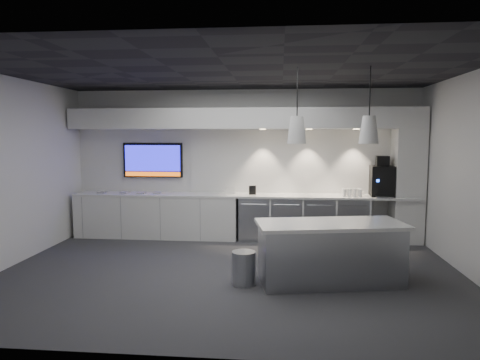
# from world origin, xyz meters

# --- Properties ---
(floor) EXTENTS (7.00, 7.00, 0.00)m
(floor) POSITION_xyz_m (0.00, 0.00, 0.00)
(floor) COLOR #323235
(floor) RESTS_ON ground
(ceiling) EXTENTS (7.00, 7.00, 0.00)m
(ceiling) POSITION_xyz_m (0.00, 0.00, 3.00)
(ceiling) COLOR black
(ceiling) RESTS_ON wall_back
(wall_back) EXTENTS (7.00, 0.00, 7.00)m
(wall_back) POSITION_xyz_m (0.00, 2.50, 1.50)
(wall_back) COLOR silver
(wall_back) RESTS_ON floor
(wall_front) EXTENTS (7.00, 0.00, 7.00)m
(wall_front) POSITION_xyz_m (0.00, -2.50, 1.50)
(wall_front) COLOR silver
(wall_front) RESTS_ON floor
(wall_left) EXTENTS (0.00, 7.00, 7.00)m
(wall_left) POSITION_xyz_m (-3.50, 0.00, 1.50)
(wall_left) COLOR silver
(wall_left) RESTS_ON floor
(wall_right) EXTENTS (0.00, 7.00, 7.00)m
(wall_right) POSITION_xyz_m (3.50, 0.00, 1.50)
(wall_right) COLOR silver
(wall_right) RESTS_ON floor
(back_counter) EXTENTS (6.80, 0.65, 0.04)m
(back_counter) POSITION_xyz_m (0.00, 2.17, 0.88)
(back_counter) COLOR silver
(back_counter) RESTS_ON left_base_cabinets
(left_base_cabinets) EXTENTS (3.30, 0.63, 0.86)m
(left_base_cabinets) POSITION_xyz_m (-1.75, 2.17, 0.43)
(left_base_cabinets) COLOR silver
(left_base_cabinets) RESTS_ON floor
(fridge_unit_a) EXTENTS (0.60, 0.61, 0.85)m
(fridge_unit_a) POSITION_xyz_m (0.25, 2.17, 0.42)
(fridge_unit_a) COLOR #919499
(fridge_unit_a) RESTS_ON floor
(fridge_unit_b) EXTENTS (0.60, 0.61, 0.85)m
(fridge_unit_b) POSITION_xyz_m (0.88, 2.17, 0.42)
(fridge_unit_b) COLOR #919499
(fridge_unit_b) RESTS_ON floor
(fridge_unit_c) EXTENTS (0.60, 0.61, 0.85)m
(fridge_unit_c) POSITION_xyz_m (1.51, 2.17, 0.42)
(fridge_unit_c) COLOR #919499
(fridge_unit_c) RESTS_ON floor
(fridge_unit_d) EXTENTS (0.60, 0.61, 0.85)m
(fridge_unit_d) POSITION_xyz_m (2.14, 2.17, 0.42)
(fridge_unit_d) COLOR #919499
(fridge_unit_d) RESTS_ON floor
(backsplash) EXTENTS (4.60, 0.03, 1.30)m
(backsplash) POSITION_xyz_m (1.20, 2.48, 1.55)
(backsplash) COLOR silver
(backsplash) RESTS_ON wall_back
(soffit) EXTENTS (6.90, 0.60, 0.40)m
(soffit) POSITION_xyz_m (0.00, 2.20, 2.40)
(soffit) COLOR silver
(soffit) RESTS_ON wall_back
(column) EXTENTS (0.55, 0.55, 2.60)m
(column) POSITION_xyz_m (3.20, 2.20, 1.30)
(column) COLOR silver
(column) RESTS_ON floor
(wall_tv) EXTENTS (1.25, 0.07, 0.72)m
(wall_tv) POSITION_xyz_m (-1.90, 2.45, 1.56)
(wall_tv) COLOR black
(wall_tv) RESTS_ON wall_back
(island) EXTENTS (2.16, 1.24, 0.86)m
(island) POSITION_xyz_m (1.46, -0.29, 0.44)
(island) COLOR #919499
(island) RESTS_ON floor
(bin) EXTENTS (0.33, 0.33, 0.47)m
(bin) POSITION_xyz_m (0.25, -0.48, 0.23)
(bin) COLOR #919499
(bin) RESTS_ON floor
(coffee_machine) EXTENTS (0.46, 0.63, 0.78)m
(coffee_machine) POSITION_xyz_m (2.72, 2.20, 1.22)
(coffee_machine) COLOR black
(coffee_machine) RESTS_ON back_counter
(sign_black) EXTENTS (0.14, 0.06, 0.18)m
(sign_black) POSITION_xyz_m (0.20, 2.15, 0.99)
(sign_black) COLOR black
(sign_black) RESTS_ON back_counter
(sign_white) EXTENTS (0.18, 0.06, 0.14)m
(sign_white) POSITION_xyz_m (-0.24, 2.14, 0.97)
(sign_white) COLOR silver
(sign_white) RESTS_ON back_counter
(cup_cluster) EXTENTS (0.37, 0.17, 0.15)m
(cup_cluster) POSITION_xyz_m (2.14, 2.09, 0.97)
(cup_cluster) COLOR white
(cup_cluster) RESTS_ON back_counter
(tray_a) EXTENTS (0.17, 0.17, 0.02)m
(tray_a) POSITION_xyz_m (-2.89, 2.14, 0.91)
(tray_a) COLOR #999999
(tray_a) RESTS_ON back_counter
(tray_b) EXTENTS (0.19, 0.19, 0.02)m
(tray_b) POSITION_xyz_m (-2.41, 2.15, 0.91)
(tray_b) COLOR #999999
(tray_b) RESTS_ON back_counter
(tray_c) EXTENTS (0.16, 0.16, 0.02)m
(tray_c) POSITION_xyz_m (-2.05, 2.09, 0.91)
(tray_c) COLOR #999999
(tray_c) RESTS_ON back_counter
(tray_d) EXTENTS (0.16, 0.16, 0.02)m
(tray_d) POSITION_xyz_m (-1.73, 2.17, 0.91)
(tray_d) COLOR #999999
(tray_d) RESTS_ON back_counter
(pendant_left) EXTENTS (0.27, 0.27, 1.08)m
(pendant_left) POSITION_xyz_m (0.97, -0.29, 2.15)
(pendant_left) COLOR silver
(pendant_left) RESTS_ON ceiling
(pendant_right) EXTENTS (0.27, 0.27, 1.08)m
(pendant_right) POSITION_xyz_m (1.94, -0.29, 2.15)
(pendant_right) COLOR silver
(pendant_right) RESTS_ON ceiling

